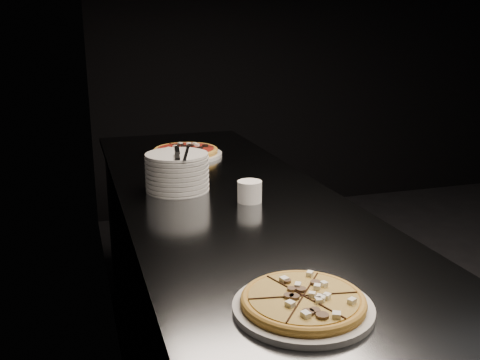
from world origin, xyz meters
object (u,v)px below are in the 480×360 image
object	(u,v)px
plate_stack	(177,172)
ramekin	(250,191)
counter	(232,317)
pizza_tomato	(186,152)
pizza_mushroom	(303,303)
cutlery	(180,154)

from	to	relation	value
plate_stack	ramekin	xyz separation A→B (m)	(0.20, -0.21, -0.03)
counter	pizza_tomato	bearing A→B (deg)	91.67
pizza_mushroom	plate_stack	world-z (taller)	plate_stack
plate_stack	ramekin	size ratio (longest dim) A/B	2.73
cutlery	pizza_tomato	bearing A→B (deg)	85.65
pizza_tomato	ramekin	bearing A→B (deg)	-85.01
pizza_mushroom	cutlery	bearing A→B (deg)	94.24
cutlery	pizza_mushroom	bearing A→B (deg)	-76.46
pizza_mushroom	counter	bearing A→B (deg)	84.10
pizza_tomato	counter	bearing A→B (deg)	-88.33
pizza_tomato	ramekin	world-z (taller)	ramekin
pizza_mushroom	pizza_tomato	distance (m)	1.45
cutlery	ramekin	bearing A→B (deg)	-35.73
plate_stack	cutlery	distance (m)	0.07
counter	pizza_mushroom	size ratio (longest dim) A/B	8.21
cutlery	ramekin	size ratio (longest dim) A/B	2.82
cutlery	counter	bearing A→B (deg)	-30.87
pizza_tomato	cutlery	xyz separation A→B (m)	(-0.13, -0.53, 0.12)
ramekin	plate_stack	bearing A→B (deg)	133.85
pizza_tomato	plate_stack	size ratio (longest dim) A/B	1.49
pizza_tomato	pizza_mushroom	bearing A→B (deg)	-92.46
counter	cutlery	size ratio (longest dim) A/B	10.62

